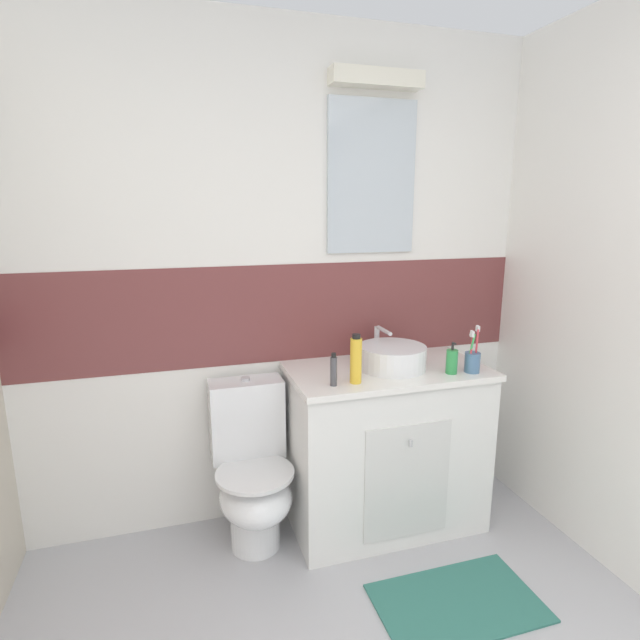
{
  "coord_description": "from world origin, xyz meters",
  "views": [
    {
      "loc": [
        -0.55,
        -0.05,
        1.63
      ],
      "look_at": [
        0.08,
        2.03,
        1.14
      ],
      "focal_mm": 28.15,
      "sensor_mm": 36.0,
      "label": 1
    }
  ],
  "objects_px": {
    "soap_dispenser": "(452,361)",
    "toothpaste_tube_upright": "(334,370)",
    "toilet": "(252,472)",
    "shampoo_bottle_tall": "(356,360)",
    "sink_basin": "(392,356)",
    "toothbrush_cup": "(472,360)"
  },
  "relations": [
    {
      "from": "sink_basin",
      "to": "toilet",
      "type": "height_order",
      "value": "sink_basin"
    },
    {
      "from": "sink_basin",
      "to": "soap_dispenser",
      "type": "distance_m",
      "value": 0.29
    },
    {
      "from": "toothbrush_cup",
      "to": "toothpaste_tube_upright",
      "type": "relative_size",
      "value": 1.54
    },
    {
      "from": "soap_dispenser",
      "to": "toothpaste_tube_upright",
      "type": "relative_size",
      "value": 1.04
    },
    {
      "from": "sink_basin",
      "to": "toilet",
      "type": "bearing_deg",
      "value": 176.65
    },
    {
      "from": "toilet",
      "to": "shampoo_bottle_tall",
      "type": "bearing_deg",
      "value": -22.35
    },
    {
      "from": "sink_basin",
      "to": "toothpaste_tube_upright",
      "type": "distance_m",
      "value": 0.39
    },
    {
      "from": "soap_dispenser",
      "to": "toothpaste_tube_upright",
      "type": "bearing_deg",
      "value": 179.73
    },
    {
      "from": "toothpaste_tube_upright",
      "to": "shampoo_bottle_tall",
      "type": "distance_m",
      "value": 0.11
    },
    {
      "from": "toothbrush_cup",
      "to": "sink_basin",
      "type": "bearing_deg",
      "value": 154.03
    },
    {
      "from": "toothpaste_tube_upright",
      "to": "toilet",
      "type": "bearing_deg",
      "value": 150.8
    },
    {
      "from": "toothbrush_cup",
      "to": "soap_dispenser",
      "type": "xyz_separation_m",
      "value": [
        -0.11,
        0.01,
        0.0
      ]
    },
    {
      "from": "sink_basin",
      "to": "toilet",
      "type": "relative_size",
      "value": 0.46
    },
    {
      "from": "toilet",
      "to": "toothbrush_cup",
      "type": "bearing_deg",
      "value": -11.29
    },
    {
      "from": "toothpaste_tube_upright",
      "to": "shampoo_bottle_tall",
      "type": "relative_size",
      "value": 0.67
    },
    {
      "from": "toilet",
      "to": "soap_dispenser",
      "type": "height_order",
      "value": "soap_dispenser"
    },
    {
      "from": "sink_basin",
      "to": "toothpaste_tube_upright",
      "type": "xyz_separation_m",
      "value": [
        -0.36,
        -0.15,
        0.01
      ]
    },
    {
      "from": "toilet",
      "to": "soap_dispenser",
      "type": "relative_size",
      "value": 5.2
    },
    {
      "from": "sink_basin",
      "to": "toilet",
      "type": "distance_m",
      "value": 0.89
    },
    {
      "from": "toothbrush_cup",
      "to": "soap_dispenser",
      "type": "relative_size",
      "value": 1.48
    },
    {
      "from": "sink_basin",
      "to": "shampoo_bottle_tall",
      "type": "height_order",
      "value": "shampoo_bottle_tall"
    },
    {
      "from": "sink_basin",
      "to": "toothbrush_cup",
      "type": "distance_m",
      "value": 0.38
    }
  ]
}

